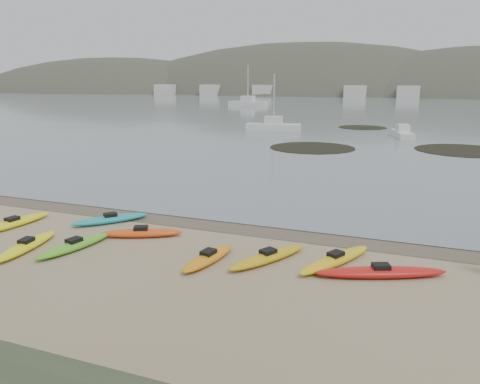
% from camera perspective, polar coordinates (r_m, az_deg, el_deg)
% --- Properties ---
extents(ground, '(600.00, 600.00, 0.00)m').
position_cam_1_polar(ground, '(21.13, -0.00, -3.96)').
color(ground, tan).
rests_on(ground, ground).
extents(wet_sand, '(60.00, 60.00, 0.00)m').
position_cam_1_polar(wet_sand, '(20.86, -0.30, -4.18)').
color(wet_sand, brown).
rests_on(wet_sand, ground).
extents(water, '(1200.00, 1200.00, 0.00)m').
position_cam_1_polar(water, '(318.94, 20.11, 11.76)').
color(water, slate).
rests_on(water, ground).
extents(kayaks, '(24.64, 8.60, 0.34)m').
position_cam_1_polar(kayaks, '(17.41, 1.50, -7.30)').
color(kayaks, white).
rests_on(kayaks, ground).
extents(kelp_mats, '(21.52, 27.78, 0.04)m').
position_cam_1_polar(kelp_mats, '(49.65, 17.06, 5.73)').
color(kelp_mats, black).
rests_on(kelp_mats, water).
extents(moored_boats, '(82.48, 83.31, 1.28)m').
position_cam_1_polar(moored_boats, '(95.49, 17.47, 9.58)').
color(moored_boats, silver).
rests_on(moored_boats, ground).
extents(far_town, '(199.00, 5.00, 4.00)m').
position_cam_1_polar(far_town, '(163.86, 20.97, 11.29)').
color(far_town, beige).
rests_on(far_town, ground).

